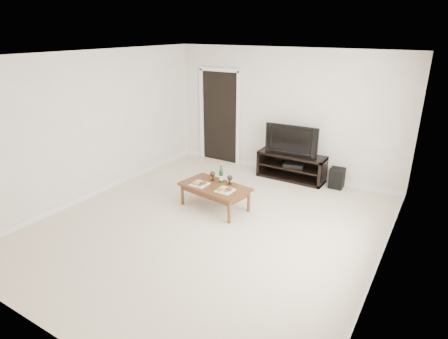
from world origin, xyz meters
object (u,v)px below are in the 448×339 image
Objects in this scene: television at (293,139)px; coffee_table at (215,197)px; subwoofer at (337,178)px; media_console at (291,166)px.

television reaches higher than coffee_table.
subwoofer is at bearing 0.39° from television.
coffee_table is at bearing -110.66° from television.
coffee_table is (-0.61, -1.94, -0.07)m from media_console.
media_console reaches higher than coffee_table.
television is 2.70× the size of subwoofer.
media_console is at bearing 72.46° from coffee_table.
television reaches higher than subwoofer.
subwoofer is (0.93, 0.06, -0.66)m from television.
subwoofer is 0.33× the size of coffee_table.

